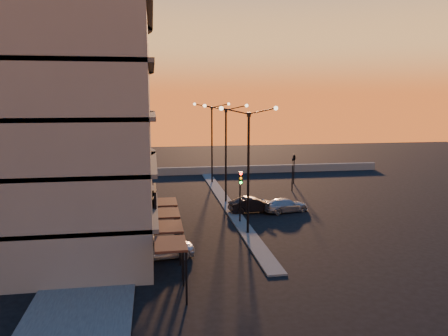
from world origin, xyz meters
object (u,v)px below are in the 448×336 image
car_hatchback (161,247)px  car_wagon (286,205)px  streetlamp_mid (226,145)px  traffic_light_main (240,188)px  car_sedan (252,205)px

car_hatchback → car_wagon: 14.83m
streetlamp_mid → car_hatchback: 16.16m
traffic_light_main → car_sedan: traffic_light_main is taller
streetlamp_mid → traffic_light_main: bearing=-90.0°
car_hatchback → car_sedan: (8.19, 9.99, -0.05)m
traffic_light_main → car_sedan: 4.20m
traffic_light_main → car_sedan: size_ratio=1.04×
traffic_light_main → car_hatchback: 9.68m
traffic_light_main → car_sedan: (1.69, 3.15, -2.21)m
car_sedan → car_wagon: (3.03, -0.30, -0.07)m
traffic_light_main → car_hatchback: bearing=-133.5°
car_sedan → streetlamp_mid: bearing=17.1°
car_wagon → streetlamp_mid: bearing=34.6°
car_sedan → car_wagon: 3.04m
car_hatchback → streetlamp_mid: bearing=-30.8°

